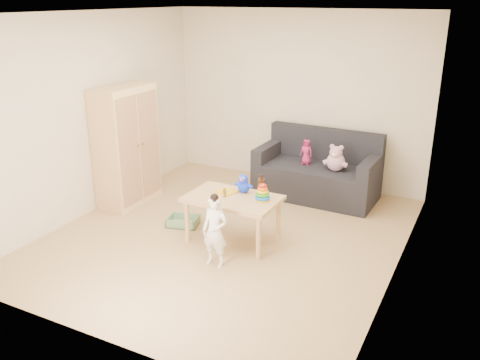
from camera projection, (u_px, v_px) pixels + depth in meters
The scene contains 13 objects.
room at pixel (226, 132), 5.78m from camera, with size 4.50×4.50×4.50m.
wardrobe at pixel (126, 146), 6.99m from camera, with size 0.46×0.91×1.64m, color #EFC483.
sofa at pixel (316, 181), 7.34m from camera, with size 1.71×0.85×0.48m, color black.
play_table at pixel (233, 219), 6.00m from camera, with size 1.07×0.68×0.56m, color tan.
storage_bin at pixel (183, 221), 6.48m from camera, with size 0.38×0.28×0.11m, color gray, non-canonical shape.
toddler at pixel (215, 232), 5.42m from camera, with size 0.29×0.19×0.79m, color white.
pink_bear at pixel (336, 160), 7.00m from camera, with size 0.27×0.23×0.31m, color #CC96A9, non-canonical shape.
doll at pixel (306, 152), 7.26m from camera, with size 0.18×0.12×0.36m, color #B22158.
ring_stacker at pixel (263, 194), 5.77m from camera, with size 0.17×0.17×0.20m.
brown_bottle at pixel (261, 186), 5.94m from camera, with size 0.08×0.08×0.25m.
blue_plush at pixel (244, 183), 6.01m from camera, with size 0.19×0.15×0.23m, color #1C3DFF, non-canonical shape.
wooden_figure at pixel (225, 192), 5.88m from camera, with size 0.05×0.04×0.11m, color brown, non-canonical shape.
yellow_book at pixel (227, 192), 6.04m from camera, with size 0.21×0.21×0.02m, color gold.
Camera 1 is at (2.69, -4.93, 2.77)m, focal length 38.00 mm.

